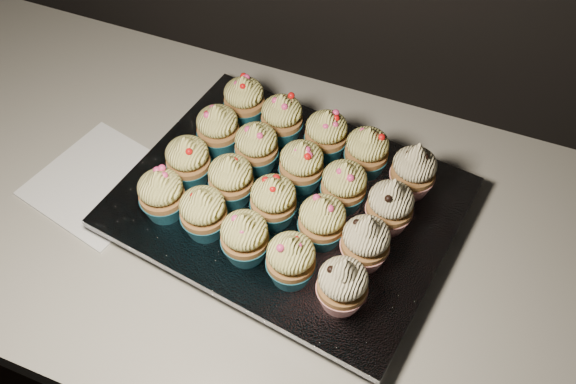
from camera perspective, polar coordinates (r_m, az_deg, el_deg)
name	(u,v)px	position (r m, az deg, el deg)	size (l,w,h in m)	color
cabinet	(269,354)	(1.33, -1.68, -14.17)	(2.40, 0.60, 0.86)	black
worktop	(262,223)	(0.94, -2.31, -2.74)	(2.44, 0.64, 0.04)	beige
napkin	(101,183)	(0.99, -16.28, 0.81)	(0.18, 0.18, 0.00)	white
baking_tray	(288,209)	(0.91, 0.00, -1.53)	(0.41, 0.31, 0.02)	black
foil_lining	(288,202)	(0.90, 0.00, -0.87)	(0.45, 0.35, 0.01)	silver
cupcake_0	(162,194)	(0.87, -11.16, -0.19)	(0.06, 0.06, 0.08)	#175A6E
cupcake_1	(203,212)	(0.84, -7.53, -1.80)	(0.06, 0.06, 0.08)	#175A6E
cupcake_2	(245,237)	(0.81, -3.87, -4.00)	(0.06, 0.06, 0.08)	#175A6E
cupcake_3	(291,259)	(0.79, 0.26, -6.02)	(0.06, 0.06, 0.08)	#175A6E
cupcake_4	(343,284)	(0.77, 4.87, -8.16)	(0.06, 0.06, 0.10)	#AB171A
cupcake_5	(188,160)	(0.90, -8.86, 2.80)	(0.06, 0.06, 0.08)	#175A6E
cupcake_6	(231,179)	(0.87, -5.09, 1.13)	(0.06, 0.06, 0.08)	#175A6E
cupcake_7	(273,200)	(0.85, -1.30, -0.75)	(0.06, 0.06, 0.08)	#175A6E
cupcake_8	(322,221)	(0.83, 3.05, -2.59)	(0.06, 0.06, 0.08)	#175A6E
cupcake_9	(366,241)	(0.81, 6.91, -4.39)	(0.06, 0.06, 0.10)	#AB171A
cupcake_10	(218,129)	(0.94, -6.24, 5.63)	(0.06, 0.06, 0.08)	#175A6E
cupcake_11	(256,147)	(0.91, -2.82, 4.04)	(0.06, 0.06, 0.08)	#175A6E
cupcake_12	(301,165)	(0.88, 1.21, 2.41)	(0.06, 0.06, 0.08)	#175A6E
cupcake_13	(344,185)	(0.86, 4.99, 0.59)	(0.06, 0.06, 0.08)	#175A6E
cupcake_14	(390,205)	(0.85, 9.06, -1.18)	(0.06, 0.06, 0.10)	#AB171A
cupcake_15	(244,100)	(0.98, -3.91, 8.17)	(0.06, 0.06, 0.08)	#175A6E
cupcake_16	(282,118)	(0.95, -0.55, 6.60)	(0.06, 0.06, 0.08)	#175A6E
cupcake_17	(326,134)	(0.93, 3.42, 5.15)	(0.06, 0.06, 0.08)	#175A6E
cupcake_18	(367,151)	(0.91, 7.02, 3.62)	(0.06, 0.06, 0.08)	#175A6E
cupcake_19	(414,170)	(0.89, 11.10, 1.91)	(0.06, 0.06, 0.10)	#AB171A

